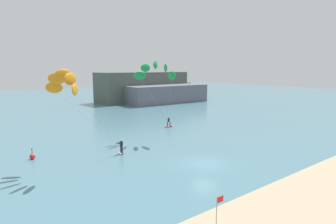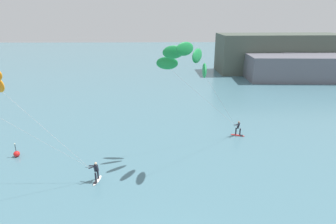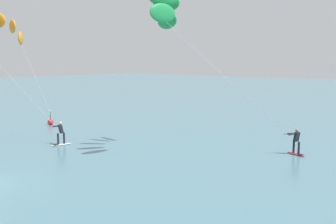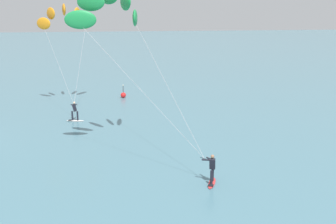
% 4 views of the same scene
% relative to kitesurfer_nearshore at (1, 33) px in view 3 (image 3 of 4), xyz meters
% --- Properties ---
extents(kitesurfer_nearshore, '(7.83, 5.14, 9.54)m').
position_rel_kitesurfer_nearshore_xyz_m(kitesurfer_nearshore, '(0.00, 0.00, 0.00)').
color(kitesurfer_nearshore, white).
rests_on(kitesurfer_nearshore, ground).
extents(kitesurfer_mid_water, '(9.54, 8.38, 10.57)m').
position_rel_kitesurfer_nearshore_xyz_m(kitesurfer_mid_water, '(13.49, 4.43, 0.95)').
color(kitesurfer_mid_water, red).
rests_on(kitesurfer_mid_water, ground).
extents(marker_buoy, '(0.56, 0.56, 1.38)m').
position_rel_kitesurfer_nearshore_xyz_m(marker_buoy, '(-2.24, 5.24, -7.72)').
color(marker_buoy, red).
rests_on(marker_buoy, ground).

